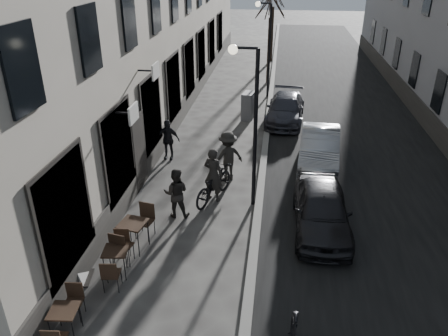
% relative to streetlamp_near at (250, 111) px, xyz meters
% --- Properties ---
extents(road, '(7.30, 60.00, 0.00)m').
position_rel_streetlamp_near_xyz_m(road, '(4.02, 10.00, -3.16)').
color(road, black).
rests_on(road, ground).
extents(kerb, '(0.25, 60.00, 0.12)m').
position_rel_streetlamp_near_xyz_m(kerb, '(0.37, 10.00, -3.10)').
color(kerb, slate).
rests_on(kerb, ground).
extents(streetlamp_near, '(0.90, 0.28, 5.09)m').
position_rel_streetlamp_near_xyz_m(streetlamp_near, '(0.00, 0.00, 0.00)').
color(streetlamp_near, black).
rests_on(streetlamp_near, ground).
extents(streetlamp_far, '(0.90, 0.28, 5.09)m').
position_rel_streetlamp_near_xyz_m(streetlamp_far, '(0.00, 12.00, 0.00)').
color(streetlamp_far, black).
rests_on(streetlamp_far, ground).
extents(tree_near, '(2.40, 2.40, 5.70)m').
position_rel_streetlamp_near_xyz_m(tree_near, '(0.07, 15.00, 1.50)').
color(tree_near, black).
rests_on(tree_near, ground).
extents(bistro_set_a, '(0.62, 1.43, 0.83)m').
position_rel_streetlamp_near_xyz_m(bistro_set_a, '(-3.39, -5.94, -2.73)').
color(bistro_set_a, black).
rests_on(bistro_set_a, ground).
extents(bistro_set_b, '(0.67, 1.52, 0.88)m').
position_rel_streetlamp_near_xyz_m(bistro_set_b, '(-3.01, -3.88, -2.71)').
color(bistro_set_b, black).
rests_on(bistro_set_b, ground).
extents(bistro_set_c, '(0.81, 1.75, 1.00)m').
position_rel_streetlamp_near_xyz_m(bistro_set_c, '(-2.90, -2.81, -2.64)').
color(bistro_set_c, black).
rests_on(bistro_set_c, ground).
extents(sign_board, '(0.49, 0.72, 1.17)m').
position_rel_streetlamp_near_xyz_m(sign_board, '(-3.85, -4.18, -2.69)').
color(sign_board, black).
rests_on(sign_board, ground).
extents(utility_cabinet, '(0.65, 0.96, 1.33)m').
position_rel_streetlamp_near_xyz_m(utility_cabinet, '(-0.63, 8.08, -2.50)').
color(utility_cabinet, slate).
rests_on(utility_cabinet, ground).
extents(bicycle, '(1.49, 2.27, 1.13)m').
position_rel_streetlamp_near_xyz_m(bicycle, '(-1.15, 0.14, -2.60)').
color(bicycle, black).
rests_on(bicycle, ground).
extents(cyclist_rider, '(0.79, 0.66, 1.84)m').
position_rel_streetlamp_near_xyz_m(cyclist_rider, '(-1.15, 0.14, -2.24)').
color(cyclist_rider, black).
rests_on(cyclist_rider, ground).
extents(pedestrian_near, '(0.83, 0.67, 1.60)m').
position_rel_streetlamp_near_xyz_m(pedestrian_near, '(-2.12, -1.00, -2.36)').
color(pedestrian_near, black).
rests_on(pedestrian_near, ground).
extents(pedestrian_mid, '(1.36, 1.21, 1.82)m').
position_rel_streetlamp_near_xyz_m(pedestrian_mid, '(-0.85, 1.61, -2.25)').
color(pedestrian_mid, '#272522').
rests_on(pedestrian_mid, ground).
extents(pedestrian_far, '(0.97, 0.43, 1.63)m').
position_rel_streetlamp_near_xyz_m(pedestrian_far, '(-3.40, 3.08, -2.35)').
color(pedestrian_far, black).
rests_on(pedestrian_far, ground).
extents(car_near, '(1.60, 3.92, 1.33)m').
position_rel_streetlamp_near_xyz_m(car_near, '(2.24, -1.15, -2.49)').
color(car_near, black).
rests_on(car_near, ground).
extents(car_mid, '(1.79, 4.21, 1.35)m').
position_rel_streetlamp_near_xyz_m(car_mid, '(2.47, 3.35, -2.48)').
color(car_mid, '#94979C').
rests_on(car_mid, ground).
extents(car_far, '(2.03, 4.35, 1.23)m').
position_rel_streetlamp_near_xyz_m(car_far, '(1.17, 8.02, -2.55)').
color(car_far, '#32333B').
rests_on(car_far, ground).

